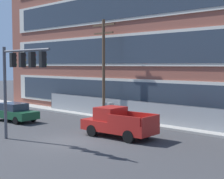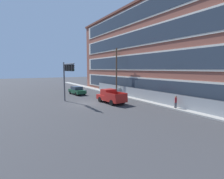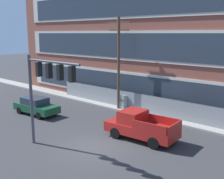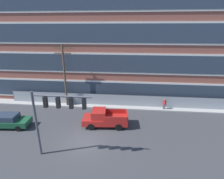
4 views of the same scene
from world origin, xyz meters
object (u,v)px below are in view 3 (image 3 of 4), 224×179
(pickup_truck_red, at_px, (140,126))
(sedan_dark_green, at_px, (36,106))
(traffic_signal_mast, at_px, (45,81))
(utility_pole_near_corner, at_px, (119,59))
(electrical_cabinet, at_px, (123,103))

(pickup_truck_red, distance_m, sedan_dark_green, 10.82)
(traffic_signal_mast, distance_m, utility_pole_near_corner, 10.60)
(pickup_truck_red, bearing_deg, utility_pole_near_corner, 141.64)
(traffic_signal_mast, distance_m, electrical_cabinet, 11.37)
(pickup_truck_red, bearing_deg, traffic_signal_mast, -121.55)
(pickup_truck_red, bearing_deg, sedan_dark_green, -172.78)
(utility_pole_near_corner, xyz_separation_m, electrical_cabinet, (0.41, 0.26, -4.17))
(utility_pole_near_corner, bearing_deg, pickup_truck_red, -38.36)
(pickup_truck_red, xyz_separation_m, electrical_cabinet, (-5.70, 5.10, -0.22))
(electrical_cabinet, bearing_deg, sedan_dark_green, -127.87)
(pickup_truck_red, distance_m, utility_pole_near_corner, 8.74)
(utility_pole_near_corner, bearing_deg, traffic_signal_mast, -74.56)
(sedan_dark_green, bearing_deg, utility_pole_near_corner, 53.33)
(traffic_signal_mast, relative_size, sedan_dark_green, 1.29)
(utility_pole_near_corner, bearing_deg, electrical_cabinet, 32.81)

